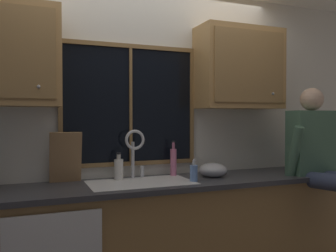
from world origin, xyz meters
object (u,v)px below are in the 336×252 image
bottle_green_glass (173,161)px  person_sitting_on_counter (320,154)px  soap_dispenser (194,173)px  bottle_tall_clear (119,169)px  mixing_bowl (213,170)px  cutting_board (66,157)px

bottle_green_glass → person_sitting_on_counter: bearing=-22.1°
soap_dispenser → bottle_green_glass: size_ratio=0.59×
soap_dispenser → bottle_green_glass: bottle_green_glass is taller
bottle_tall_clear → soap_dispenser: bearing=-27.8°
mixing_bowl → soap_dispenser: bearing=-149.9°
person_sitting_on_counter → cutting_board: 2.11m
mixing_bowl → bottle_tall_clear: 0.79m
person_sitting_on_counter → bottle_green_glass: size_ratio=4.22×
bottle_green_glass → cutting_board: bearing=179.6°
soap_dispenser → cutting_board: bearing=161.4°
person_sitting_on_counter → soap_dispenser: (-1.12, 0.16, -0.12)m
cutting_board → bottle_green_glass: bearing=-0.4°
cutting_board → mixing_bowl: bearing=-8.1°
bottle_green_glass → bottle_tall_clear: (-0.49, -0.03, -0.03)m
person_sitting_on_counter → bottle_tall_clear: 1.71m
person_sitting_on_counter → bottle_green_glass: bearing=157.9°
person_sitting_on_counter → bottle_tall_clear: size_ratio=5.77×
bottle_green_glass → bottle_tall_clear: 0.49m
soap_dispenser → bottle_tall_clear: bottle_tall_clear is taller
cutting_board → bottle_tall_clear: (0.41, -0.04, -0.10)m
mixing_bowl → bottle_green_glass: bottle_green_glass is taller
person_sitting_on_counter → mixing_bowl: person_sitting_on_counter is taller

